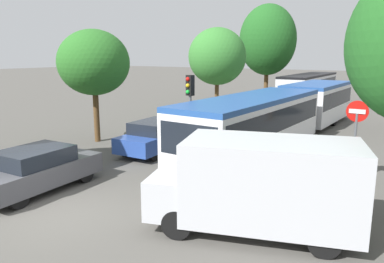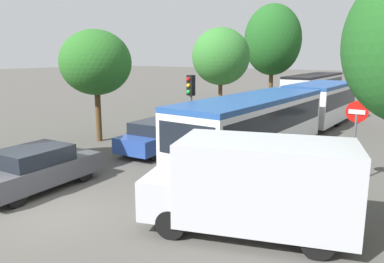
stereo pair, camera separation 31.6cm
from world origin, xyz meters
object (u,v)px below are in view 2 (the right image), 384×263
queued_car_graphite (37,168)px  no_entry_sign (355,130)px  tree_left_mid (95,64)px  white_van (255,184)px  tree_left_far (221,57)px  articulated_bus (287,111)px  tree_left_distant (273,40)px  queued_car_green (218,117)px  traffic_light (191,96)px  queued_car_white (263,107)px  queued_car_blue (158,136)px  city_bus_rear (314,85)px

queued_car_graphite → no_entry_sign: (8.28, 6.17, 1.17)m
queued_car_graphite → tree_left_mid: (-3.66, 5.85, 3.10)m
white_van → tree_left_far: bearing=-75.7°
articulated_bus → tree_left_distant: 16.61m
articulated_bus → white_van: (3.02, -10.22, -0.23)m
queued_car_green → traffic_light: bearing=-167.8°
queued_car_white → tree_left_far: size_ratio=0.65×
queued_car_graphite → tree_left_far: bearing=6.3°
queued_car_white → no_entry_sign: bearing=-147.6°
articulated_bus → white_van: articulated_bus is taller
queued_car_graphite → tree_left_far: tree_left_far is taller
white_van → articulated_bus: bearing=-91.9°
articulated_bus → queued_car_graphite: articulated_bus is taller
queued_car_blue → traffic_light: size_ratio=1.23×
queued_car_white → no_entry_sign: (8.16, -11.27, 1.19)m
queued_car_blue → queued_car_white: queued_car_blue is taller
white_van → no_entry_sign: no_entry_sign is taller
articulated_bus → queued_car_graphite: 12.13m
queued_car_graphite → no_entry_sign: no_entry_sign is taller
tree_left_far → queued_car_green: bearing=-61.0°
tree_left_distant → articulated_bus: bearing=-64.5°
queued_car_blue → tree_left_distant: 20.85m
queued_car_graphite → tree_left_distant: size_ratio=0.47×
queued_car_green → queued_car_blue: bearing=178.8°
white_van → tree_left_distant: bearing=-86.5°
queued_car_graphite → tree_left_far: size_ratio=0.67×
city_bus_rear → tree_left_far: (-3.05, -12.44, 2.72)m
articulated_bus → queued_car_blue: 6.80m
articulated_bus → queued_car_white: 7.24m
queued_car_graphite → queued_car_green: (-0.07, 11.63, 0.03)m
queued_car_blue → white_van: (6.91, -4.70, 0.52)m
tree_left_mid → tree_left_far: tree_left_far is taller
city_bus_rear → no_entry_sign: bearing=-160.9°
city_bus_rear → queued_car_graphite: 29.14m
no_entry_sign → tree_left_mid: bearing=-88.5°
tree_left_distant → queued_car_green: bearing=-78.9°
queued_car_blue → white_van: 8.37m
traffic_light → tree_left_far: 10.75m
articulated_bus → queued_car_white: bearing=-145.2°
queued_car_white → tree_left_mid: 12.58m
queued_car_white → queued_car_blue: bearing=176.7°
queued_car_graphite → traffic_light: 7.24m
queued_car_white → white_van: white_van is taller
city_bus_rear → queued_car_graphite: size_ratio=2.74×
queued_car_blue → white_van: bearing=-127.7°
white_van → tree_left_distant: 27.02m
queued_car_green → queued_car_graphite: bearing=176.8°
tree_left_mid → tree_left_far: 10.87m
articulated_bus → city_bus_rear: bearing=-165.9°
traffic_light → tree_left_far: tree_left_far is taller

